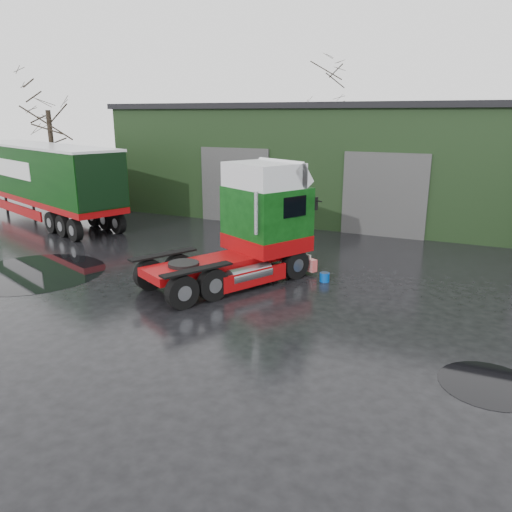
{
  "coord_description": "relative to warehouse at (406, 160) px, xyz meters",
  "views": [
    {
      "loc": [
        6.33,
        -10.07,
        5.73
      ],
      "look_at": [
        0.42,
        2.77,
        1.7
      ],
      "focal_mm": 35.0,
      "sensor_mm": 36.0,
      "label": 1
    }
  ],
  "objects": [
    {
      "name": "warehouse",
      "position": [
        0.0,
        0.0,
        0.0
      ],
      "size": [
        32.4,
        12.4,
        6.3
      ],
      "color": "black",
      "rests_on": "ground"
    },
    {
      "name": "trailer_left",
      "position": [
        -17.77,
        -10.0,
        -1.06
      ],
      "size": [
        13.61,
        7.28,
        4.19
      ],
      "primitive_type": null,
      "rotation": [
        0.0,
        0.0,
        1.22
      ],
      "color": "silver",
      "rests_on": "ground"
    },
    {
      "name": "puddle_2",
      "position": [
        -10.66,
        -17.39,
        -3.15
      ],
      "size": [
        5.15,
        5.15,
        0.01
      ],
      "primitive_type": "cylinder",
      "color": "black",
      "rests_on": "ground"
    },
    {
      "name": "wash_bucket",
      "position": [
        -0.48,
        -13.8,
        -2.99
      ],
      "size": [
        0.41,
        0.41,
        0.32
      ],
      "primitive_type": "cylinder",
      "rotation": [
        0.0,
        0.0,
        -0.2
      ],
      "color": "#073D9E",
      "rests_on": "ground"
    },
    {
      "name": "hero_tractor",
      "position": [
        -3.58,
        -15.5,
        -1.08
      ],
      "size": [
        5.56,
        7.24,
        4.15
      ],
      "primitive_type": null,
      "rotation": [
        0.0,
        0.0,
        -0.47
      ],
      "color": "#0C3F10",
      "rests_on": "ground"
    },
    {
      "name": "tree_left",
      "position": [
        -19.0,
        -8.0,
        1.09
      ],
      "size": [
        4.4,
        4.4,
        8.5
      ],
      "primitive_type": null,
      "color": "black",
      "rests_on": "ground"
    },
    {
      "name": "tree_back_a",
      "position": [
        -8.0,
        10.0,
        1.59
      ],
      "size": [
        4.4,
        4.4,
        9.5
      ],
      "primitive_type": null,
      "color": "black",
      "rests_on": "ground"
    },
    {
      "name": "puddle_1",
      "position": [
        4.91,
        -19.06,
        -3.15
      ],
      "size": [
        2.17,
        2.17,
        0.01
      ],
      "primitive_type": "cylinder",
      "color": "black",
      "rests_on": "ground"
    },
    {
      "name": "ground",
      "position": [
        -2.0,
        -20.0,
        -3.16
      ],
      "size": [
        100.0,
        100.0,
        0.0
      ],
      "primitive_type": "plane",
      "color": "black"
    }
  ]
}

